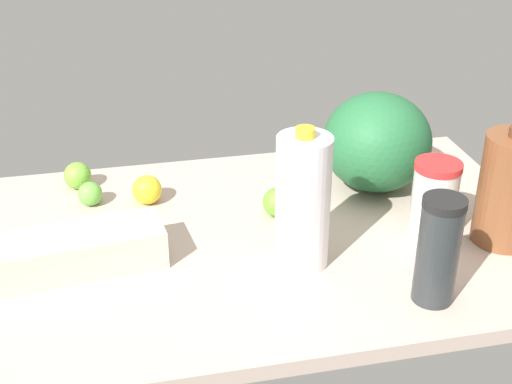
% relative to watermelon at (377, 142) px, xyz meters
% --- Properties ---
extents(countertop, '(1.20, 0.76, 0.03)m').
position_rel_watermelon_xyz_m(countertop, '(0.31, 0.15, -0.13)').
color(countertop, '#B6A192').
rests_on(countertop, ground).
extents(watermelon, '(0.24, 0.24, 0.22)m').
position_rel_watermelon_xyz_m(watermelon, '(0.00, 0.00, 0.00)').
color(watermelon, '#236337').
rests_on(watermelon, countertop).
extents(shaker_bottle, '(0.07, 0.07, 0.20)m').
position_rel_watermelon_xyz_m(shaker_bottle, '(0.05, 0.43, -0.01)').
color(shaker_bottle, '#2A2E30').
rests_on(shaker_bottle, countertop).
extents(chocolate_milk_jug, '(0.12, 0.12, 0.24)m').
position_rel_watermelon_xyz_m(chocolate_milk_jug, '(-0.17, 0.27, 0.00)').
color(chocolate_milk_jug, brown).
rests_on(chocolate_milk_jug, countertop).
extents(milk_jug, '(0.10, 0.10, 0.28)m').
position_rel_watermelon_xyz_m(milk_jug, '(0.25, 0.27, 0.02)').
color(milk_jug, white).
rests_on(milk_jug, countertop).
extents(tumbler_cup, '(0.09, 0.09, 0.17)m').
position_rel_watermelon_xyz_m(tumbler_cup, '(-0.03, 0.23, -0.03)').
color(tumbler_cup, beige).
rests_on(tumbler_cup, countertop).
extents(egg_carton, '(0.33, 0.15, 0.08)m').
position_rel_watermelon_xyz_m(egg_carton, '(0.66, 0.20, -0.07)').
color(egg_carton, beige).
rests_on(egg_carton, countertop).
extents(lime_far_back, '(0.06, 0.06, 0.06)m').
position_rel_watermelon_xyz_m(lime_far_back, '(0.25, 0.08, -0.08)').
color(lime_far_back, '#5FBA2E').
rests_on(lime_far_back, countertop).
extents(lemon_near_front, '(0.06, 0.06, 0.06)m').
position_rel_watermelon_xyz_m(lemon_near_front, '(0.51, -0.03, -0.08)').
color(lemon_near_front, yellow).
rests_on(lemon_near_front, countertop).
extents(lime_loose, '(0.06, 0.06, 0.06)m').
position_rel_watermelon_xyz_m(lime_loose, '(0.66, -0.14, -0.08)').
color(lime_loose, '#6CB635').
rests_on(lime_loose, countertop).
extents(lime_by_jug, '(0.05, 0.05, 0.05)m').
position_rel_watermelon_xyz_m(lime_by_jug, '(0.63, -0.05, -0.08)').
color(lime_by_jug, '#63B142').
rests_on(lime_by_jug, countertop).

